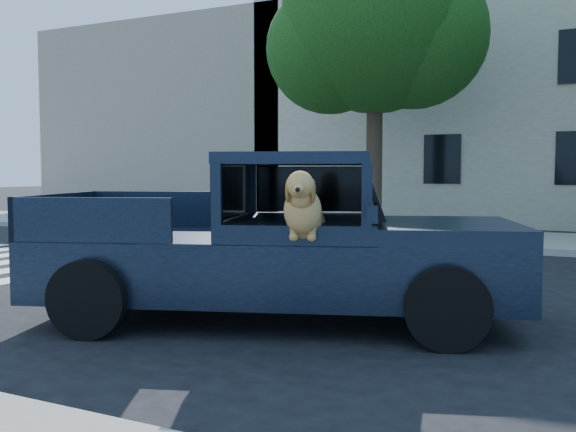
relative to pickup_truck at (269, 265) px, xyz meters
The scene contains 5 objects.
ground 2.08m from the pickup_truck, 20.16° to the left, with size 120.00×120.00×0.00m, color black.
far_sidewalk 10.07m from the pickup_truck, 79.40° to the left, with size 60.00×4.00×0.15m, color gray.
street_tree_left 11.66m from the pickup_truck, 101.63° to the left, with size 6.00×5.20×8.60m.
building_left 21.89m from the pickup_truck, 127.44° to the left, with size 12.00×6.00×8.00m, color tan.
pickup_truck is the anchor object (origin of this frame).
Camera 1 is at (1.76, -7.46, 1.81)m, focal length 40.00 mm.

